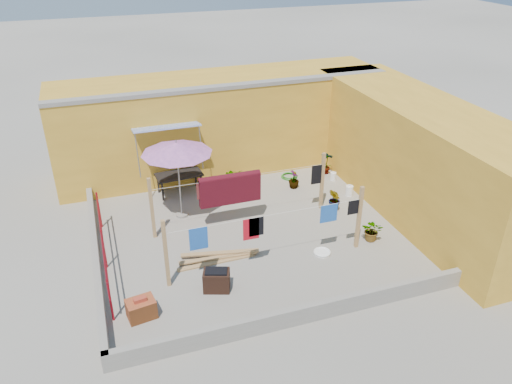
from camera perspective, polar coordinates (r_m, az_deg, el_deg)
ground at (r=13.81m, az=-0.65°, el=-5.03°), size 80.00×80.00×0.00m
wall_back at (r=17.25m, az=-4.01°, el=7.94°), size 11.00×3.27×3.21m
wall_right at (r=15.27m, az=18.24°, el=3.72°), size 2.40×9.00×3.20m
parapet_front at (r=11.02m, az=5.35°, el=-13.74°), size 8.30×0.16×0.44m
parapet_left at (r=13.22m, az=-17.83°, el=-7.11°), size 0.16×7.30×0.44m
red_railing at (r=12.77m, az=-17.09°, el=-5.62°), size 0.05×4.20×1.10m
clothesline_rig at (r=13.62m, az=-2.33°, el=-0.29°), size 5.09×2.35×1.80m
patio_umbrella at (r=13.92m, az=-9.07°, el=4.94°), size 2.56×2.56×2.39m
outdoor_table at (r=15.88m, az=-8.79°, el=1.85°), size 1.48×0.82×0.67m
brick_stack at (r=11.37m, az=-12.98°, el=-12.86°), size 0.67×0.53×0.53m
lumber_pile at (r=12.89m, az=-4.33°, el=-7.47°), size 2.17×0.61×0.13m
brazier at (r=11.83m, az=-4.53°, el=-10.01°), size 0.71×0.58×0.55m
white_basin at (r=13.19m, az=7.57°, el=-6.85°), size 0.45×0.45×0.08m
water_jug_a at (r=16.02m, az=10.62°, el=0.16°), size 0.24×0.24×0.37m
water_jug_b at (r=16.91m, az=8.81°, el=1.79°), size 0.20×0.20×0.31m
green_hose at (r=16.98m, az=3.82°, el=1.82°), size 0.56×0.56×0.08m
plant_back_a at (r=16.09m, az=-2.65°, el=1.55°), size 0.65×0.57×0.72m
plant_back_b at (r=16.19m, az=4.35°, el=1.46°), size 0.44×0.44×0.61m
plant_right_a at (r=17.21m, az=8.10°, el=3.35°), size 0.52×0.51×0.83m
plant_right_b at (r=14.93m, az=9.00°, el=-0.91°), size 0.40×0.47×0.77m
plant_right_c at (r=13.82m, az=13.16°, el=-4.30°), size 0.74×0.72×0.62m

